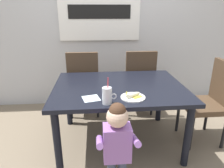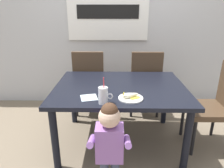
{
  "view_description": "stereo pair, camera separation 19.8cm",
  "coord_description": "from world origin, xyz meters",
  "views": [
    {
      "loc": [
        -0.25,
        -2.06,
        1.49
      ],
      "look_at": [
        -0.09,
        -0.11,
        0.77
      ],
      "focal_mm": 32.9,
      "sensor_mm": 36.0,
      "label": 1
    },
    {
      "loc": [
        -0.06,
        -2.07,
        1.49
      ],
      "look_at": [
        -0.09,
        -0.11,
        0.77
      ],
      "focal_mm": 32.9,
      "sensor_mm": 36.0,
      "label": 2
    }
  ],
  "objects": [
    {
      "name": "ground_plane",
      "position": [
        0.0,
        0.0,
        0.0
      ],
      "size": [
        24.0,
        24.0,
        0.0
      ],
      "primitive_type": "plane",
      "color": "#7A6B56"
    },
    {
      "name": "dining_chair_right",
      "position": [
        0.37,
        0.71,
        0.54
      ],
      "size": [
        0.44,
        0.45,
        0.96
      ],
      "rotation": [
        0.0,
        0.0,
        3.14
      ],
      "color": "#4C3826",
      "rests_on": "ground"
    },
    {
      "name": "peeled_banana",
      "position": [
        0.09,
        -0.34,
        0.74
      ],
      "size": [
        0.18,
        0.14,
        0.07
      ],
      "rotation": [
        0.0,
        0.0,
        0.49
      ],
      "color": "#F4EAC6",
      "rests_on": "snack_plate"
    },
    {
      "name": "toddler_standing",
      "position": [
        -0.1,
        -0.7,
        0.53
      ],
      "size": [
        0.33,
        0.24,
        0.84
      ],
      "color": "#3F4760",
      "rests_on": "ground"
    },
    {
      "name": "dining_chair_left",
      "position": [
        -0.42,
        0.71,
        0.54
      ],
      "size": [
        0.44,
        0.44,
        0.96
      ],
      "rotation": [
        0.0,
        0.0,
        3.14
      ],
      "color": "#4C3826",
      "rests_on": "ground"
    },
    {
      "name": "back_wall",
      "position": [
        -0.0,
        1.19,
        1.45
      ],
      "size": [
        6.4,
        0.17,
        2.9
      ],
      "color": "silver",
      "rests_on": "ground"
    },
    {
      "name": "dining_table",
      "position": [
        0.0,
        0.0,
        0.63
      ],
      "size": [
        1.4,
        1.06,
        0.71
      ],
      "color": "black",
      "rests_on": "ground"
    },
    {
      "name": "snack_plate",
      "position": [
        0.09,
        -0.33,
        0.72
      ],
      "size": [
        0.23,
        0.23,
        0.01
      ],
      "primitive_type": "cylinder",
      "color": "white",
      "rests_on": "dining_table"
    },
    {
      "name": "paper_napkin",
      "position": [
        -0.3,
        -0.32,
        0.71
      ],
      "size": [
        0.18,
        0.18,
        0.0
      ],
      "primitive_type": "cube",
      "rotation": [
        0.0,
        0.0,
        0.26
      ],
      "color": "silver",
      "rests_on": "dining_table"
    },
    {
      "name": "dining_chair_far",
      "position": [
        1.05,
        -0.04,
        0.54
      ],
      "size": [
        0.44,
        0.44,
        0.96
      ],
      "rotation": [
        0.0,
        0.0,
        -1.57
      ],
      "color": "#4C3826",
      "rests_on": "ground"
    },
    {
      "name": "milk_cup",
      "position": [
        -0.16,
        -0.44,
        0.78
      ],
      "size": [
        0.13,
        0.08,
        0.25
      ],
      "color": "silver",
      "rests_on": "dining_table"
    }
  ]
}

